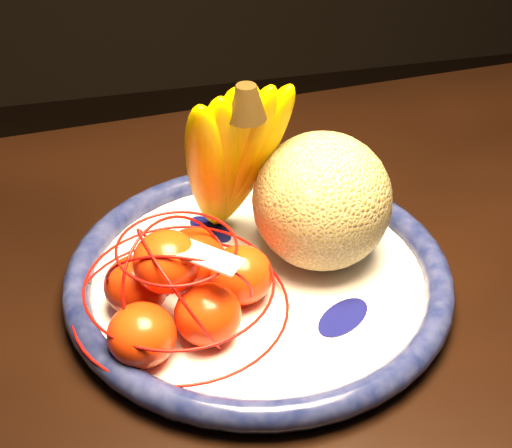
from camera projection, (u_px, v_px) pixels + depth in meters
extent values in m
cube|color=black|center=(299.00, 387.00, 0.67)|extent=(1.66, 1.07, 0.04)
cylinder|color=white|center=(258.00, 284.00, 0.74)|extent=(0.33, 0.33, 0.01)
torus|color=#030A34|center=(258.00, 275.00, 0.73)|extent=(0.36, 0.36, 0.03)
cylinder|color=white|center=(258.00, 287.00, 0.74)|extent=(0.16, 0.16, 0.01)
ellipsoid|color=#0D1051|center=(343.00, 317.00, 0.69)|extent=(0.14, 0.12, 0.00)
ellipsoid|color=#0D1051|center=(210.00, 229.00, 0.80)|extent=(0.10, 0.12, 0.00)
ellipsoid|color=#0D1051|center=(147.00, 294.00, 0.72)|extent=(0.11, 0.07, 0.00)
sphere|color=olive|center=(322.00, 201.00, 0.72)|extent=(0.13, 0.13, 0.13)
ellipsoid|color=#EFCE00|center=(209.00, 163.00, 0.71)|extent=(0.07, 0.13, 0.19)
ellipsoid|color=#EFCE00|center=(218.00, 160.00, 0.72)|extent=(0.05, 0.11, 0.20)
ellipsoid|color=#EFCE00|center=(225.00, 156.00, 0.72)|extent=(0.05, 0.11, 0.20)
ellipsoid|color=#EFCE00|center=(232.00, 154.00, 0.72)|extent=(0.07, 0.11, 0.20)
ellipsoid|color=#EFCE00|center=(241.00, 154.00, 0.73)|extent=(0.09, 0.12, 0.20)
ellipsoid|color=#EFCE00|center=(249.00, 153.00, 0.73)|extent=(0.11, 0.11, 0.19)
cone|color=black|center=(227.00, 66.00, 0.67)|extent=(0.03, 0.03, 0.03)
ellipsoid|color=#FF3A12|center=(142.00, 335.00, 0.64)|extent=(0.06, 0.06, 0.05)
ellipsoid|color=#FF3A12|center=(208.00, 314.00, 0.66)|extent=(0.06, 0.06, 0.05)
ellipsoid|color=#FF3A12|center=(241.00, 275.00, 0.70)|extent=(0.06, 0.06, 0.05)
ellipsoid|color=#FF3A12|center=(136.00, 285.00, 0.69)|extent=(0.06, 0.06, 0.05)
ellipsoid|color=#FF3A12|center=(194.00, 257.00, 0.72)|extent=(0.06, 0.06, 0.05)
ellipsoid|color=#FF3A12|center=(167.00, 262.00, 0.65)|extent=(0.06, 0.06, 0.05)
torus|color=#AF0B08|center=(181.00, 306.00, 0.69)|extent=(0.25, 0.25, 0.00)
torus|color=#AF0B08|center=(179.00, 283.00, 0.67)|extent=(0.22, 0.22, 0.00)
torus|color=#AF0B08|center=(177.00, 247.00, 0.65)|extent=(0.13, 0.13, 0.00)
torus|color=#AF0B08|center=(180.00, 289.00, 0.68)|extent=(0.13, 0.13, 0.12)
torus|color=#AF0B08|center=(180.00, 289.00, 0.68)|extent=(0.08, 0.14, 0.12)
torus|color=#AF0B08|center=(180.00, 289.00, 0.68)|extent=(0.14, 0.09, 0.12)
cube|color=white|center=(199.00, 253.00, 0.63)|extent=(0.07, 0.07, 0.01)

